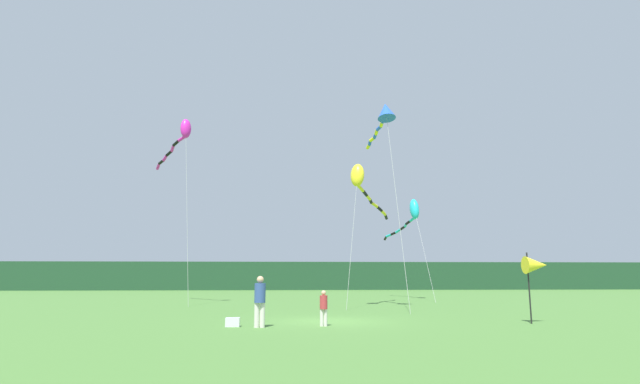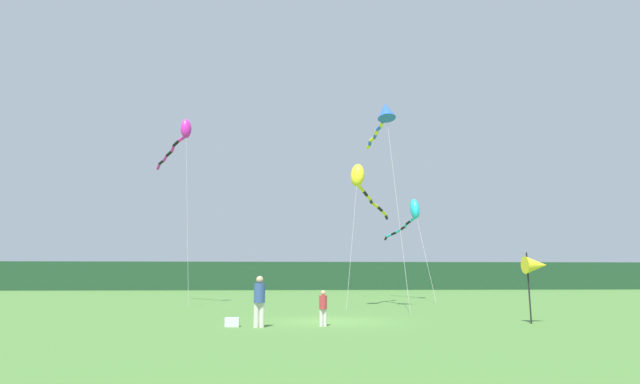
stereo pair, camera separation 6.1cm
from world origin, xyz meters
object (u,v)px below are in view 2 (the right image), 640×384
(banner_flag_pole, at_px, (536,266))
(kite_blue, at_px, (385,114))
(cooler_box, at_px, (232,322))
(kite_yellow, at_px, (362,182))
(person_adult, at_px, (259,299))
(kite_cyan, at_px, (411,213))
(person_child, at_px, (323,306))
(kite_magenta, at_px, (181,136))

(banner_flag_pole, height_order, kite_blue, kite_blue)
(cooler_box, relative_size, kite_yellow, 0.06)
(person_adult, xyz_separation_m, kite_cyan, (10.86, 20.11, 5.73))
(person_child, relative_size, cooler_box, 2.55)
(cooler_box, height_order, banner_flag_pole, banner_flag_pole)
(person_child, bearing_deg, kite_blue, 63.55)
(kite_yellow, bearing_deg, banner_flag_pole, -63.93)
(person_adult, xyz_separation_m, person_child, (2.36, 0.30, -0.30))
(person_adult, height_order, kite_cyan, kite_cyan)
(person_adult, distance_m, kite_magenta, 18.87)
(person_child, relative_size, kite_yellow, 0.15)
(kite_magenta, xyz_separation_m, kite_yellow, (11.94, -2.90, -3.63))
(banner_flag_pole, bearing_deg, kite_blue, 118.37)
(cooler_box, relative_size, banner_flag_pole, 0.19)
(cooler_box, relative_size, kite_cyan, 0.05)
(cooler_box, relative_size, kite_magenta, 0.04)
(kite_cyan, bearing_deg, person_child, -113.23)
(kite_blue, height_order, kite_yellow, kite_blue)
(kite_magenta, bearing_deg, kite_cyan, 17.99)
(kite_cyan, bearing_deg, kite_magenta, -162.01)
(kite_magenta, bearing_deg, kite_yellow, -13.63)
(kite_cyan, distance_m, kite_yellow, 10.03)
(person_child, distance_m, kite_magenta, 19.73)
(kite_blue, bearing_deg, person_adult, -126.85)
(person_adult, distance_m, kite_blue, 14.93)
(person_adult, bearing_deg, person_child, 7.25)
(person_child, distance_m, kite_yellow, 13.64)
(banner_flag_pole, distance_m, kite_yellow, 13.24)
(banner_flag_pole, height_order, kite_magenta, kite_magenta)
(kite_cyan, distance_m, kite_magenta, 18.66)
(banner_flag_pole, xyz_separation_m, kite_magenta, (-17.26, 13.76, 9.01))
(person_adult, bearing_deg, kite_blue, 53.15)
(person_adult, bearing_deg, kite_yellow, 64.34)
(kite_magenta, distance_m, kite_yellow, 12.82)
(person_child, distance_m, kite_blue, 14.08)
(person_adult, distance_m, kite_yellow, 14.48)
(person_adult, relative_size, kite_blue, 0.16)
(person_child, height_order, kite_blue, kite_blue)
(person_adult, distance_m, banner_flag_pole, 10.99)
(kite_blue, height_order, kite_cyan, kite_blue)
(kite_blue, xyz_separation_m, kite_magenta, (-12.93, 5.75, 0.10))
(person_child, height_order, cooler_box, person_child)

